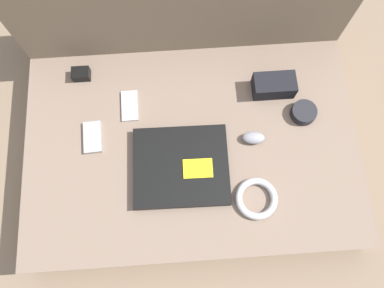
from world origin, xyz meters
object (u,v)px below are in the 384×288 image
(speaker_puck, at_px, (304,112))
(phone_black, at_px, (93,137))
(phone_silver, at_px, (130,106))
(camera_pouch, at_px, (274,86))
(computer_mouse, at_px, (253,138))
(laptop, at_px, (181,166))
(charger_brick, at_px, (81,74))

(speaker_puck, bearing_deg, phone_black, -177.07)
(phone_silver, relative_size, camera_pouch, 0.78)
(computer_mouse, xyz_separation_m, speaker_puck, (0.17, 0.07, 0.00))
(laptop, xyz_separation_m, speaker_puck, (0.40, 0.15, 0.00))
(laptop, relative_size, computer_mouse, 3.95)
(phone_silver, bearing_deg, phone_black, -140.53)
(laptop, xyz_separation_m, camera_pouch, (0.32, 0.25, 0.02))
(speaker_puck, xyz_separation_m, phone_black, (-0.68, -0.03, -0.01))
(camera_pouch, relative_size, charger_brick, 2.32)
(phone_silver, distance_m, charger_brick, 0.20)
(charger_brick, bearing_deg, speaker_puck, -14.55)
(computer_mouse, bearing_deg, charger_brick, 159.80)
(laptop, bearing_deg, computer_mouse, 19.24)
(speaker_puck, bearing_deg, camera_pouch, 133.09)
(phone_black, bearing_deg, computer_mouse, -7.22)
(computer_mouse, height_order, phone_black, computer_mouse)
(camera_pouch, bearing_deg, phone_silver, -176.69)
(laptop, height_order, phone_silver, laptop)
(camera_pouch, bearing_deg, charger_brick, 171.62)
(computer_mouse, relative_size, phone_black, 0.71)
(laptop, xyz_separation_m, computer_mouse, (0.23, 0.08, 0.00))
(speaker_puck, bearing_deg, laptop, -159.49)
(laptop, relative_size, charger_brick, 5.10)
(phone_black, distance_m, charger_brick, 0.22)
(phone_black, bearing_deg, camera_pouch, 9.48)
(speaker_puck, distance_m, phone_black, 0.68)
(laptop, bearing_deg, speaker_puck, 21.50)
(phone_silver, distance_m, phone_black, 0.16)
(camera_pouch, bearing_deg, laptop, -142.32)
(camera_pouch, distance_m, charger_brick, 0.64)
(speaker_puck, height_order, phone_silver, speaker_puck)
(computer_mouse, xyz_separation_m, phone_black, (-0.51, 0.04, -0.01))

